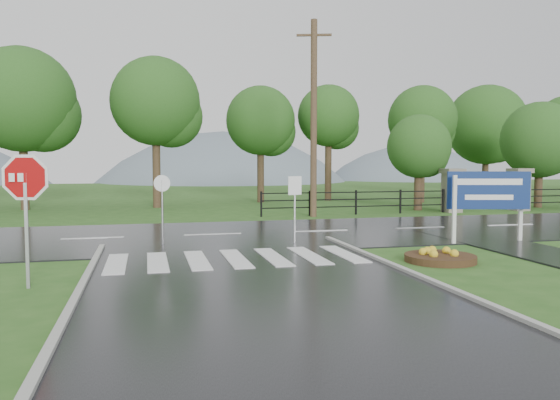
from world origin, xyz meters
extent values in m
plane|color=#2B571D|center=(0.00, 0.00, 0.00)|extent=(120.00, 120.00, 0.00)
cube|color=black|center=(0.00, 10.00, 0.00)|extent=(90.00, 8.00, 0.04)
cube|color=black|center=(8.50, 4.00, 0.00)|extent=(2.20, 11.00, 0.04)
cube|color=silver|center=(-3.00, 5.00, 0.06)|extent=(0.50, 2.80, 0.02)
cube|color=silver|center=(-2.00, 5.00, 0.06)|extent=(0.50, 2.80, 0.02)
cube|color=silver|center=(-1.00, 5.00, 0.06)|extent=(0.50, 2.80, 0.02)
cube|color=silver|center=(0.00, 5.00, 0.06)|extent=(0.50, 2.80, 0.02)
cube|color=silver|center=(1.00, 5.00, 0.06)|extent=(0.50, 2.80, 0.02)
cube|color=silver|center=(2.00, 5.00, 0.06)|extent=(0.50, 2.80, 0.02)
cube|color=silver|center=(3.00, 5.00, 0.06)|extent=(0.50, 2.80, 0.02)
cube|color=gray|center=(13.00, 16.00, 1.00)|extent=(0.80, 0.80, 2.00)
cube|color=#6B6659|center=(13.00, 16.00, 2.12)|extent=(1.00, 1.00, 0.24)
cube|color=gray|center=(17.00, 16.00, 1.00)|extent=(0.80, 0.80, 2.00)
cube|color=#6B6659|center=(17.00, 16.00, 2.12)|extent=(1.00, 1.00, 0.24)
cube|color=black|center=(7.75, 16.00, 0.40)|extent=(9.50, 0.05, 0.05)
cube|color=black|center=(7.75, 16.00, 0.75)|extent=(9.50, 0.05, 0.05)
cube|color=black|center=(7.75, 16.00, 1.10)|extent=(9.50, 0.05, 0.05)
cube|color=black|center=(3.00, 16.00, 0.60)|extent=(0.08, 0.08, 1.20)
cube|color=black|center=(12.50, 16.00, 0.60)|extent=(0.08, 0.08, 1.20)
cube|color=black|center=(17.50, 16.00, 0.60)|extent=(0.08, 0.08, 1.20)
sphere|color=slate|center=(8.00, 65.00, -17.28)|extent=(48.00, 48.00, 48.00)
sphere|color=slate|center=(36.00, 65.00, -12.96)|extent=(36.00, 36.00, 36.00)
cube|color=#939399|center=(-4.62, 2.93, 1.08)|extent=(0.06, 0.06, 2.16)
cylinder|color=white|center=(-4.62, 2.94, 2.27)|extent=(1.27, 0.29, 1.30)
cylinder|color=#A80B0D|center=(-4.62, 2.93, 2.27)|extent=(1.11, 0.26, 1.13)
cube|color=silver|center=(7.06, 6.12, 1.09)|extent=(0.13, 0.13, 2.17)
cube|color=silver|center=(9.45, 6.12, 1.09)|extent=(0.13, 0.13, 2.17)
cube|color=navy|center=(8.26, 6.12, 1.68)|extent=(2.54, 0.72, 1.20)
cube|color=white|center=(8.26, 6.08, 1.96)|extent=(2.00, 0.53, 0.20)
cube|color=white|center=(8.26, 6.08, 1.47)|extent=(1.47, 0.39, 0.16)
cylinder|color=#332111|center=(5.12, 3.58, 0.09)|extent=(1.82, 1.82, 0.18)
cube|color=#939399|center=(2.26, 7.40, 1.00)|extent=(0.04, 0.04, 2.00)
cube|color=white|center=(2.26, 7.38, 1.84)|extent=(0.46, 0.15, 0.58)
cylinder|color=#939399|center=(-1.77, 8.02, 1.02)|extent=(0.06, 0.06, 2.03)
cylinder|color=white|center=(-1.77, 8.00, 1.93)|extent=(0.50, 0.14, 0.51)
cylinder|color=#473523|center=(5.41, 15.50, 4.57)|extent=(0.30, 0.30, 9.13)
cube|color=brown|center=(5.41, 15.50, 8.42)|extent=(1.58, 0.58, 0.10)
cylinder|color=#3D2B1C|center=(11.90, 17.50, 1.42)|extent=(0.43, 0.43, 2.84)
sphere|color=#204F18|center=(11.90, 17.50, 3.41)|extent=(3.38, 3.38, 3.38)
cylinder|color=#3D2B1C|center=(19.39, 17.50, 1.59)|extent=(0.48, 0.48, 3.19)
sphere|color=#204F18|center=(19.39, 17.50, 3.82)|extent=(4.29, 4.29, 4.29)
camera|label=1|loc=(-2.25, -8.99, 2.58)|focal=35.00mm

